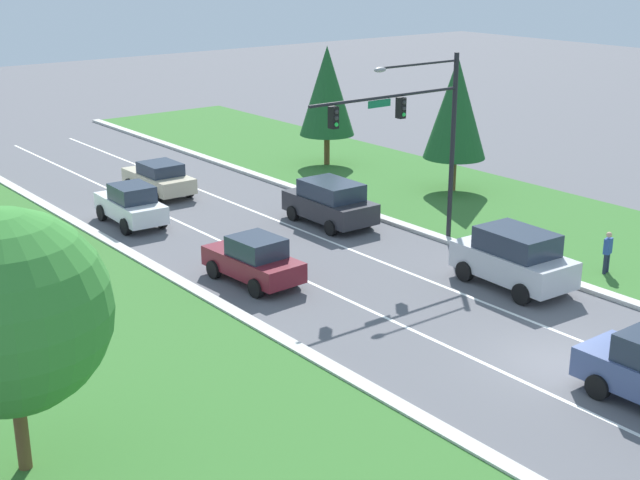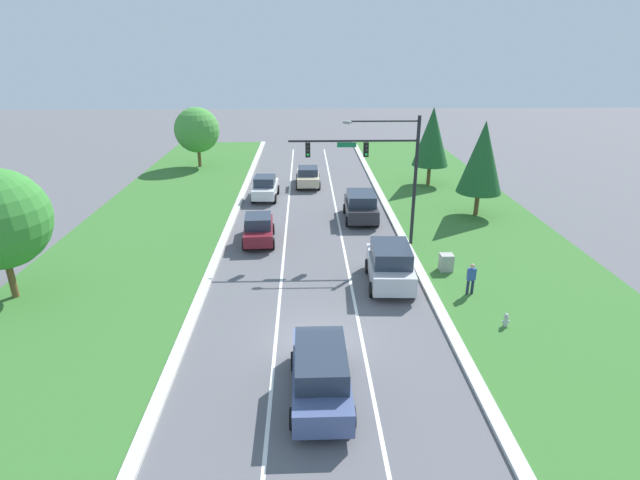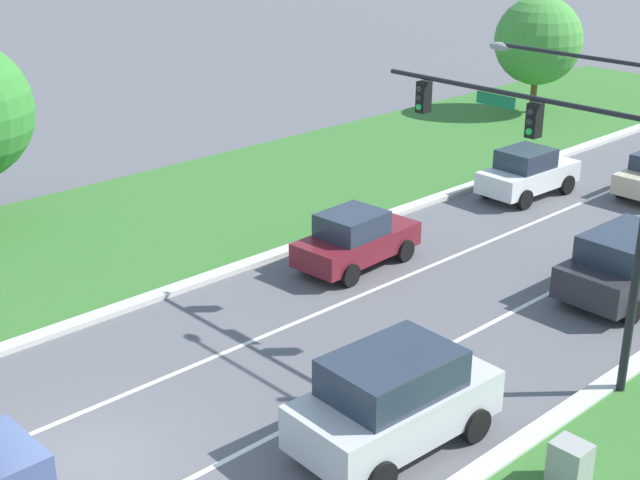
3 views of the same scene
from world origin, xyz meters
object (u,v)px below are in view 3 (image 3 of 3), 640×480
Objects in this scene: oak_far_left_tree at (538,41)px; traffic_signal_mast at (562,157)px; white_sedan at (528,173)px; burgundy_sedan at (356,239)px; charcoal_suv at (628,264)px; silver_suv at (394,399)px; utility_cabinet at (570,466)px.

traffic_signal_mast is at bearing -55.15° from oak_far_left_tree.
white_sedan is 1.00× the size of burgundy_sedan.
silver_suv is at bearing -86.90° from charcoal_suv.
charcoal_suv is at bearing -34.96° from white_sedan.
traffic_signal_mast is 1.84× the size of burgundy_sedan.
traffic_signal_mast is 6.39m from charcoal_suv.
oak_far_left_tree is at bearing 121.54° from silver_suv.
charcoal_suv is (7.03, -5.34, 0.09)m from white_sedan.
traffic_signal_mast reaches higher than burgundy_sedan.
burgundy_sedan is at bearing -86.20° from white_sedan.
silver_suv reaches higher than white_sedan.
traffic_signal_mast is 6.73m from silver_suv.
traffic_signal_mast is 1.33× the size of oak_far_left_tree.
burgundy_sedan reaches higher than utility_cabinet.
white_sedan is at bearing 143.68° from charcoal_suv.
oak_far_left_tree reaches higher than silver_suv.
oak_far_left_tree is (-14.75, 26.64, 2.58)m from silver_suv.
oak_far_left_tree reaches higher than white_sedan.
oak_far_left_tree is (-7.58, 20.51, 2.81)m from burgundy_sedan.
utility_cabinet is at bearing -54.41° from oak_far_left_tree.
utility_cabinet is at bearing -50.48° from white_sedan.
burgundy_sedan is at bearing 155.74° from utility_cabinet.
oak_far_left_tree reaches higher than burgundy_sedan.
utility_cabinet is (3.68, -8.75, -0.50)m from charcoal_suv.
silver_suv is at bearing -62.16° from white_sedan.
silver_suv is at bearing -43.92° from burgundy_sedan.
charcoal_suv is at bearing 27.36° from burgundy_sedan.
traffic_signal_mast is 1.70× the size of silver_suv.
burgundy_sedan is at bearing 173.91° from traffic_signal_mast.
traffic_signal_mast reaches higher than charcoal_suv.
white_sedan is (-7.42, 15.50, -0.19)m from silver_suv.
traffic_signal_mast reaches higher than utility_cabinet.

